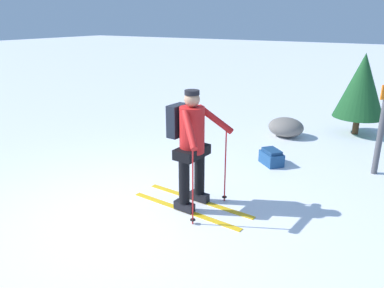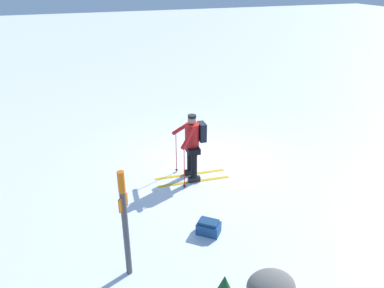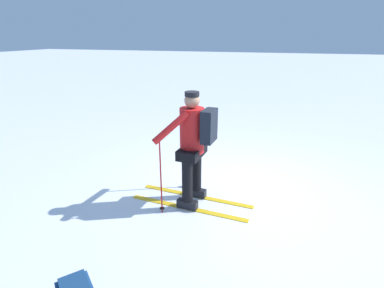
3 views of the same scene
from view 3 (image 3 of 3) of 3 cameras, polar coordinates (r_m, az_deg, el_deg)
The scene contains 2 objects.
ground_plane at distance 5.11m, azimuth 10.35°, elevation -8.12°, with size 80.00×80.00×0.00m, color white.
skier at distance 4.20m, azimuth 0.23°, elevation 0.25°, with size 1.83×1.00×1.68m.
Camera 3 is at (0.48, -4.49, 2.39)m, focal length 28.00 mm.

